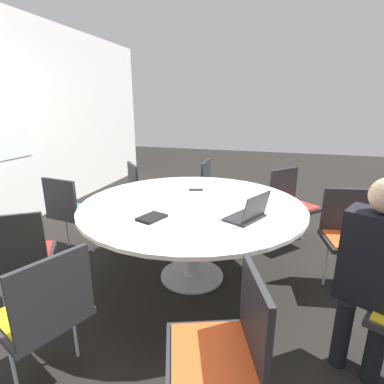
# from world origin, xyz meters

# --- Properties ---
(ground_plane) EXTENTS (16.00, 16.00, 0.00)m
(ground_plane) POSITION_xyz_m (0.00, 0.00, 0.00)
(ground_plane) COLOR black
(conference_table) EXTENTS (1.95, 1.95, 0.73)m
(conference_table) POSITION_xyz_m (0.00, 0.00, 0.64)
(conference_table) COLOR #B7B7BC
(conference_table) RESTS_ON ground_plane
(chair_1) EXTENTS (0.49, 0.50, 0.85)m
(chair_1) POSITION_xyz_m (0.30, -1.35, 0.51)
(chair_1) COLOR #262628
(chair_1) RESTS_ON ground_plane
(chair_2) EXTENTS (0.61, 0.61, 0.85)m
(chair_2) POSITION_xyz_m (1.06, -0.88, 0.51)
(chair_2) COLOR #262628
(chair_2) RESTS_ON ground_plane
(chair_3) EXTENTS (0.44, 0.42, 0.85)m
(chair_3) POSITION_xyz_m (1.37, 0.08, 0.51)
(chair_3) COLOR #262628
(chair_3) RESTS_ON ground_plane
(chair_4) EXTENTS (0.61, 0.61, 0.85)m
(chair_4) POSITION_xyz_m (1.00, 0.95, 0.51)
(chair_4) COLOR #262628
(chair_4) RESTS_ON ground_plane
(chair_5) EXTENTS (0.48, 0.49, 0.85)m
(chair_5) POSITION_xyz_m (0.12, 1.37, 0.51)
(chair_5) COLOR #262628
(chair_5) RESTS_ON ground_plane
(chair_6) EXTENTS (0.59, 0.60, 0.85)m
(chair_6) POSITION_xyz_m (-0.83, 1.10, 0.51)
(chair_6) COLOR #262628
(chair_6) RESTS_ON ground_plane
(chair_7) EXTENTS (0.57, 0.55, 0.85)m
(chair_7) POSITION_xyz_m (-1.30, 0.46, 0.51)
(chair_7) COLOR #262628
(chair_7) RESTS_ON ground_plane
(chair_8) EXTENTS (0.56, 0.54, 0.85)m
(chair_8) POSITION_xyz_m (-1.27, -0.53, 0.51)
(chair_8) COLOR #262628
(chair_8) RESTS_ON ground_plane
(person_0) EXTENTS (0.36, 0.42, 1.20)m
(person_0) POSITION_xyz_m (-0.66, -1.27, 0.70)
(person_0) COLOR black
(person_0) RESTS_ON ground_plane
(laptop) EXTENTS (0.38, 0.34, 0.21)m
(laptop) POSITION_xyz_m (-0.26, -0.52, 0.79)
(laptop) COLOR #232326
(laptop) RESTS_ON conference_table
(spiral_notebook) EXTENTS (0.25, 0.21, 0.02)m
(spiral_notebook) POSITION_xyz_m (-0.45, 0.19, 0.74)
(spiral_notebook) COLOR black
(spiral_notebook) RESTS_ON conference_table
(cell_phone) EXTENTS (0.11, 0.15, 0.01)m
(cell_phone) POSITION_xyz_m (0.40, 0.08, 0.74)
(cell_phone) COLOR black
(cell_phone) RESTS_ON conference_table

